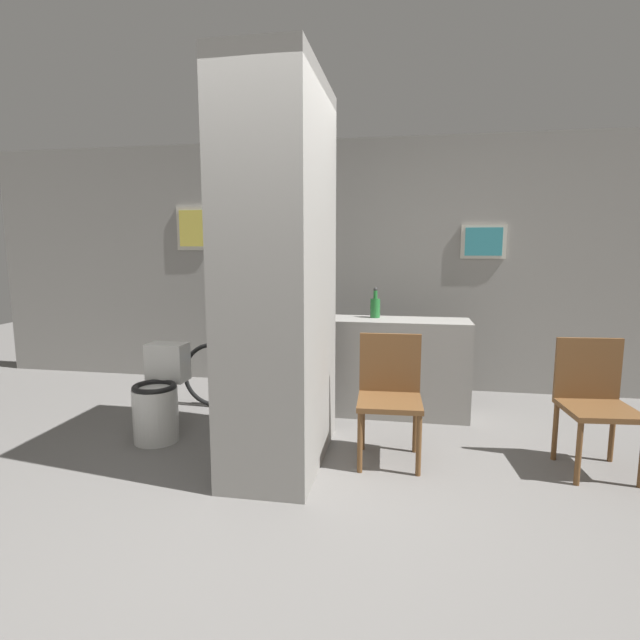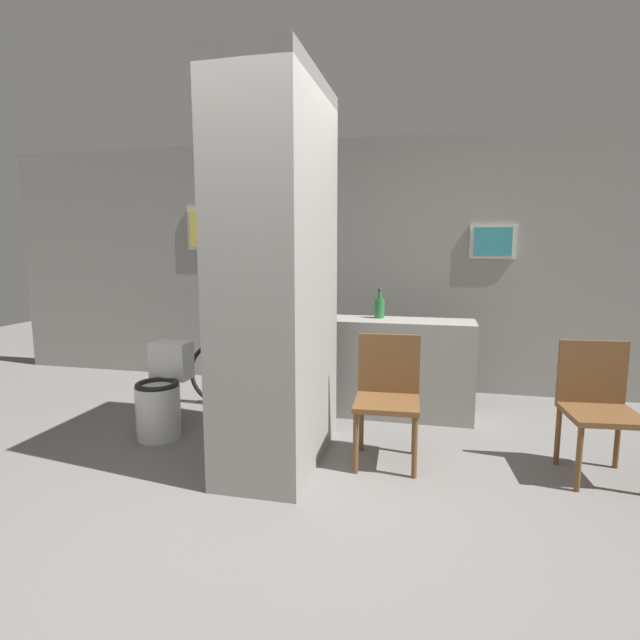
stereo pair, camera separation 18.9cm
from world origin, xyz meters
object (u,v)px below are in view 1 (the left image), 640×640
chair_by_doorway (594,398)px  toilet (159,399)px  bottle_tall (375,307)px  chair_near_pillar (390,391)px  bicycle (266,376)px

chair_by_doorway → toilet: bearing=175.0°
toilet → bottle_tall: bearing=31.8°
toilet → chair_near_pillar: chair_near_pillar is taller
chair_near_pillar → chair_by_doorway: 1.37m
bicycle → bottle_tall: bottle_tall is taller
bottle_tall → chair_near_pillar: bearing=-80.2°
chair_near_pillar → bicycle: (-1.16, 0.85, -0.17)m
chair_by_doorway → bicycle: bearing=157.4°
chair_near_pillar → bottle_tall: 1.16m
chair_near_pillar → bicycle: bearing=141.0°
chair_by_doorway → bottle_tall: size_ratio=3.21×
chair_by_doorway → chair_near_pillar: bearing=177.5°
toilet → chair_near_pillar: size_ratio=0.83×
toilet → chair_by_doorway: size_ratio=0.83×
chair_by_doorway → bottle_tall: bottle_tall is taller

